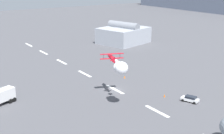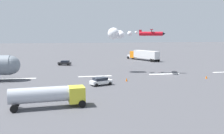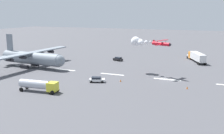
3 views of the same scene
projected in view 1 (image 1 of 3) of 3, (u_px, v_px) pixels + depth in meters
The scene contains 12 objects.
ground_plane at pixel (115, 90), 88.18m from camera, with size 440.00×440.00×0.00m, color #4C4C51.
runway_stripe_0 at pixel (29, 45), 144.12m from camera, with size 8.00×0.90×0.01m, color white.
runway_stripe_1 at pixel (44, 52), 130.13m from camera, with size 8.00×0.90×0.01m, color white.
runway_stripe_2 at pixel (62, 62), 116.15m from camera, with size 8.00×0.90×0.01m, color white.
runway_stripe_3 at pixel (85, 74), 102.16m from camera, with size 8.00×0.90×0.01m, color white.
runway_stripe_4 at pixel (115, 89), 88.18m from camera, with size 8.00×0.90×0.01m, color white.
runway_stripe_5 at pixel (157, 111), 74.19m from camera, with size 8.00×0.90×0.01m, color white.
stunt_biplane_red at pixel (119, 66), 74.68m from camera, with size 14.08×7.88×3.04m.
airport_staff_sedan at pixel (190, 99), 79.43m from camera, with size 4.69×3.22×1.52m.
hangar_building at pixel (123, 35), 147.05m from camera, with size 21.78×24.07×9.87m.
traffic_cone_near at pixel (125, 77), 97.67m from camera, with size 0.44×0.44×0.75m, color orange.
traffic_cone_far at pixel (164, 96), 82.72m from camera, with size 0.44×0.44×0.75m, color orange.
Camera 1 is at (68.73, -46.42, 30.59)m, focal length 51.16 mm.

